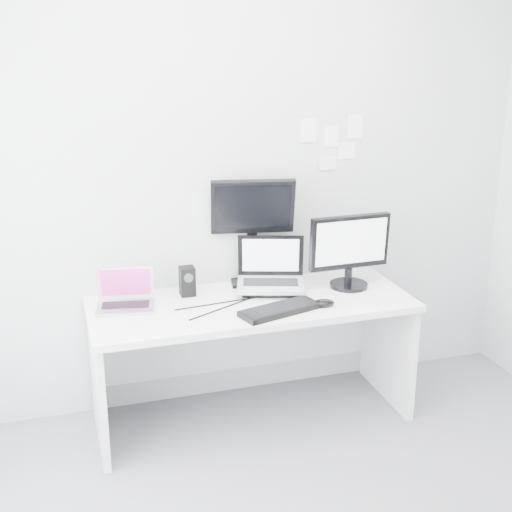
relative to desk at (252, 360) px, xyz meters
The scene contains 14 objects.
back_wall 1.05m from the desk, 90.00° to the left, with size 3.60×3.60×0.00m, color #BCBEC0.
desk is the anchor object (origin of this frame).
macbook 0.84m from the desk, behind, with size 0.31×0.23×0.23m, color #A9A9AD.
speaker 0.59m from the desk, 147.99° to the left, with size 0.08×0.08×0.17m, color black.
dell_laptop 0.56m from the desk, 36.04° to the left, with size 0.39×0.30×0.32m, color #B5B8BC.
rear_monitor 0.76m from the desk, 72.21° to the left, with size 0.48×0.17×0.66m, color black.
samsung_monitor 0.85m from the desk, ahead, with size 0.49×0.22×0.45m, color black.
keyboard 0.44m from the desk, 63.94° to the right, with size 0.45×0.16×0.03m, color black.
mouse 0.56m from the desk, 27.93° to the right, with size 0.12×0.08×0.04m, color black.
wall_note_0 1.38m from the desk, 37.40° to the left, with size 0.10×0.00×0.14m, color white.
wall_note_1 1.40m from the desk, 29.83° to the left, with size 0.09×0.00×0.13m, color white.
wall_note_2 1.51m from the desk, 24.64° to the left, with size 0.10×0.00×0.14m, color white.
wall_note_3 1.25m from the desk, 30.67° to the left, with size 0.11×0.00×0.08m, color white.
wall_note_4 1.37m from the desk, 26.18° to the left, with size 0.11×0.00×0.10m, color white.
Camera 1 is at (-1.04, -2.23, 2.16)m, focal length 48.88 mm.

